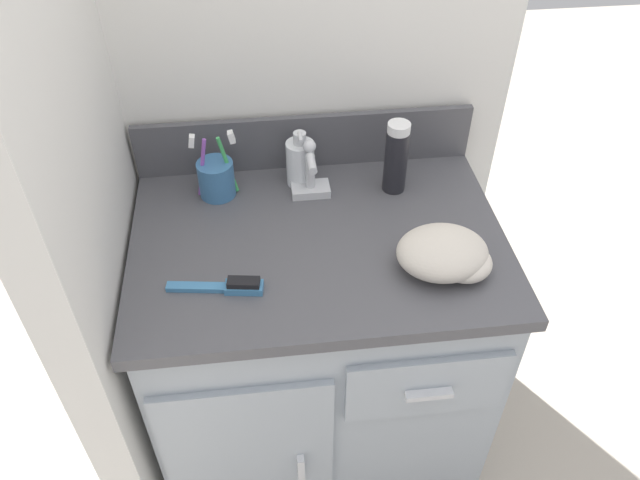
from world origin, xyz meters
TOP-DOWN VIEW (x-y plane):
  - ground_plane at (0.00, 0.00)m, footprint 6.00×6.00m
  - wall_back at (0.00, 0.34)m, footprint 0.99×0.08m
  - wall_left at (-0.46, 0.00)m, footprint 0.08×0.65m
  - vanity at (-0.00, -0.00)m, footprint 0.81×0.59m
  - backsplash at (0.00, 0.28)m, footprint 0.81×0.02m
  - sink_faucet at (0.00, 0.16)m, footprint 0.09×0.09m
  - toothbrush_cup at (-0.22, 0.18)m, footprint 0.10×0.08m
  - soap_dispenser at (-0.02, 0.21)m, footprint 0.07×0.07m
  - shaving_cream_can at (0.20, 0.16)m, footprint 0.05×0.05m
  - hairbrush at (-0.19, -0.13)m, footprint 0.19×0.05m
  - hand_towel at (0.25, -0.12)m, footprint 0.19×0.16m

SIDE VIEW (x-z plane):
  - ground_plane at x=0.00m, z-range 0.00..0.00m
  - vanity at x=0.00m, z-range 0.02..0.80m
  - hairbrush at x=-0.19m, z-range 0.78..0.81m
  - hand_towel at x=0.25m, z-range 0.78..0.87m
  - toothbrush_cup at x=-0.22m, z-range 0.75..0.92m
  - sink_faucet at x=0.00m, z-range 0.76..0.90m
  - soap_dispenser at x=-0.02m, z-range 0.77..0.92m
  - backsplash at x=0.00m, z-range 0.79..0.92m
  - shaving_cream_can at x=0.20m, z-range 0.78..0.96m
  - wall_back at x=0.00m, z-range 0.00..2.20m
  - wall_left at x=-0.46m, z-range 0.00..2.20m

